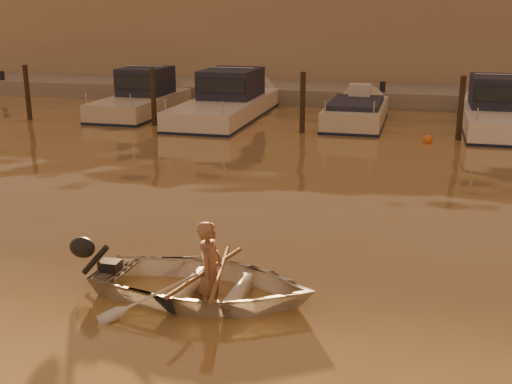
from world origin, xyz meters
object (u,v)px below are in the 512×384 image
(person, at_px, (210,271))
(moored_boat_3, at_px, (356,117))
(dinghy, at_px, (204,284))
(moored_boat_2, at_px, (226,101))
(moored_boat_4, at_px, (498,111))
(waterfront_building, at_px, (354,40))
(moored_boat_1, at_px, (141,98))

(person, xyz_separation_m, moored_boat_3, (0.51, 15.01, -0.21))
(dinghy, bearing_deg, moored_boat_2, 16.95)
(moored_boat_3, distance_m, moored_boat_4, 4.80)
(moored_boat_3, relative_size, waterfront_building, 0.12)
(person, distance_m, moored_boat_2, 15.64)
(moored_boat_2, bearing_deg, person, -73.75)
(moored_boat_1, distance_m, moored_boat_4, 13.15)
(moored_boat_1, height_order, moored_boat_3, moored_boat_1)
(dinghy, distance_m, moored_boat_1, 16.90)
(moored_boat_1, xyz_separation_m, moored_boat_2, (3.47, 0.00, 0.00))
(moored_boat_2, height_order, waterfront_building, waterfront_building)
(moored_boat_3, height_order, moored_boat_4, moored_boat_4)
(moored_boat_3, distance_m, waterfront_building, 11.30)
(moored_boat_1, height_order, waterfront_building, waterfront_building)
(moored_boat_3, height_order, waterfront_building, waterfront_building)
(moored_boat_1, bearing_deg, moored_boat_3, 0.00)
(moored_boat_4, bearing_deg, waterfront_building, 119.21)
(moored_boat_4, bearing_deg, moored_boat_3, 180.00)
(dinghy, xyz_separation_m, moored_boat_1, (-7.75, 15.01, 0.41))
(moored_boat_4, height_order, waterfront_building, waterfront_building)
(moored_boat_1, bearing_deg, moored_boat_4, 0.00)
(person, bearing_deg, moored_boat_2, 17.30)
(moored_boat_2, xyz_separation_m, waterfront_building, (3.53, 11.00, 1.77))
(moored_boat_2, bearing_deg, moored_boat_4, 0.00)
(moored_boat_1, distance_m, waterfront_building, 13.16)
(person, bearing_deg, moored_boat_3, -0.90)
(moored_boat_4, bearing_deg, moored_boat_1, 180.00)
(dinghy, height_order, moored_boat_4, moored_boat_4)
(person, bearing_deg, dinghy, 90.00)
(waterfront_building, bearing_deg, moored_boat_2, -107.77)
(person, relative_size, moored_boat_2, 0.18)
(waterfront_building, bearing_deg, person, -88.13)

